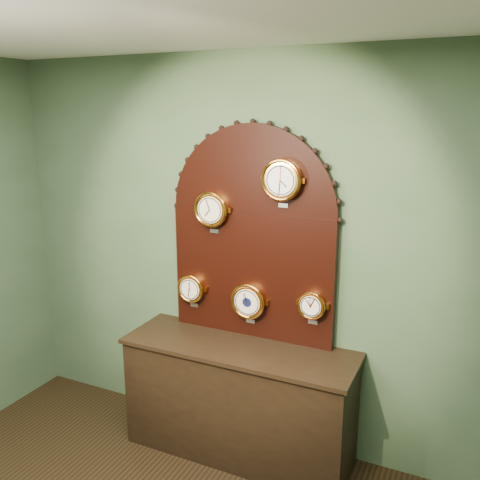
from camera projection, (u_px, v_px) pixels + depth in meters
The scene contains 8 objects.
wall_back at pixel (255, 257), 3.65m from camera, with size 4.00×4.00×0.00m, color #3D553A.
shop_counter at pixel (239, 402), 3.66m from camera, with size 1.60×0.50×0.80m, color black.
display_board at pixel (252, 227), 3.55m from camera, with size 1.26×0.06×1.53m.
roman_clock at pixel (212, 209), 3.58m from camera, with size 0.25×0.08×0.30m.
arabic_clock at pixel (282, 180), 3.31m from camera, with size 0.27×0.08×0.32m.
hygrometer at pixel (192, 288), 3.80m from camera, with size 0.21×0.08×0.27m.
barometer at pixel (249, 301), 3.62m from camera, with size 0.26×0.08×0.31m.
tide_clock at pixel (312, 305), 3.42m from camera, with size 0.19×0.08×0.24m.
Camera 1 is at (1.39, -0.73, 2.41)m, focal length 38.62 mm.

